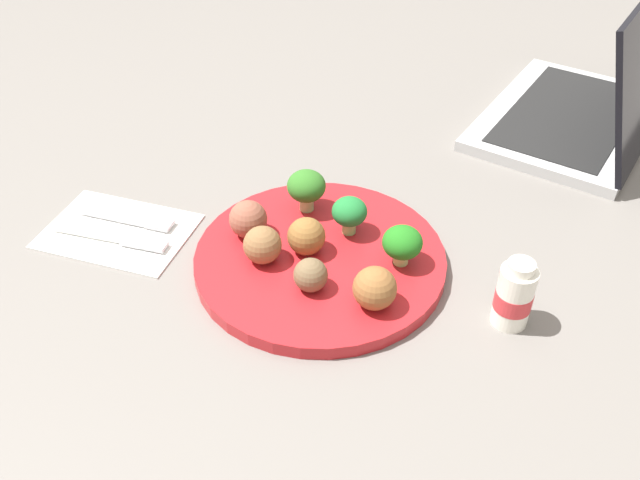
{
  "coord_description": "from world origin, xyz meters",
  "views": [
    {
      "loc": [
        0.19,
        -0.54,
        0.51
      ],
      "look_at": [
        0.0,
        0.0,
        0.04
      ],
      "focal_mm": 38.19,
      "sensor_mm": 36.0,
      "label": 1
    }
  ],
  "objects_px": {
    "knife": "(114,237)",
    "plate": "(320,259)",
    "meatball_mid_left": "(248,219)",
    "laptop": "(590,105)",
    "napkin": "(118,231)",
    "meatball_back_right": "(375,288)",
    "broccoli_floret_back_left": "(349,212)",
    "meatball_back_left": "(262,245)",
    "meatball_center": "(307,235)",
    "broccoli_floret_mid_left": "(402,243)",
    "meatball_near_rim": "(311,275)",
    "broccoli_floret_mid_right": "(306,187)",
    "fork": "(131,220)",
    "yogurt_bottle": "(514,296)"
  },
  "relations": [
    {
      "from": "knife",
      "to": "plate",
      "type": "bearing_deg",
      "value": 9.67
    },
    {
      "from": "meatball_mid_left",
      "to": "laptop",
      "type": "distance_m",
      "value": 0.54
    },
    {
      "from": "napkin",
      "to": "meatball_back_right",
      "type": "bearing_deg",
      "value": -5.95
    },
    {
      "from": "meatball_back_right",
      "to": "broccoli_floret_back_left",
      "type": "bearing_deg",
      "value": 119.32
    },
    {
      "from": "knife",
      "to": "meatball_mid_left",
      "type": "bearing_deg",
      "value": 17.4
    },
    {
      "from": "broccoli_floret_back_left",
      "to": "meatball_back_left",
      "type": "bearing_deg",
      "value": -133.73
    },
    {
      "from": "meatball_back_left",
      "to": "laptop",
      "type": "relative_size",
      "value": 0.12
    },
    {
      "from": "plate",
      "to": "knife",
      "type": "distance_m",
      "value": 0.24
    },
    {
      "from": "plate",
      "to": "napkin",
      "type": "bearing_deg",
      "value": -174.63
    },
    {
      "from": "laptop",
      "to": "plate",
      "type": "bearing_deg",
      "value": -123.03
    },
    {
      "from": "meatball_center",
      "to": "napkin",
      "type": "bearing_deg",
      "value": -173.94
    },
    {
      "from": "meatball_center",
      "to": "meatball_mid_left",
      "type": "bearing_deg",
      "value": 175.88
    },
    {
      "from": "meatball_back_left",
      "to": "meatball_back_right",
      "type": "relative_size",
      "value": 0.93
    },
    {
      "from": "broccoli_floret_mid_left",
      "to": "plate",
      "type": "bearing_deg",
      "value": -170.15
    },
    {
      "from": "broccoli_floret_back_left",
      "to": "meatball_center",
      "type": "distance_m",
      "value": 0.06
    },
    {
      "from": "plate",
      "to": "meatball_center",
      "type": "distance_m",
      "value": 0.03
    },
    {
      "from": "meatball_near_rim",
      "to": "meatball_mid_left",
      "type": "distance_m",
      "value": 0.11
    },
    {
      "from": "knife",
      "to": "broccoli_floret_mid_right",
      "type": "bearing_deg",
      "value": 30.18
    },
    {
      "from": "broccoli_floret_mid_left",
      "to": "meatball_center",
      "type": "bearing_deg",
      "value": -172.35
    },
    {
      "from": "meatball_mid_left",
      "to": "napkin",
      "type": "distance_m",
      "value": 0.17
    },
    {
      "from": "broccoli_floret_back_left",
      "to": "meatball_back_right",
      "type": "bearing_deg",
      "value": -60.68
    },
    {
      "from": "meatball_near_rim",
      "to": "fork",
      "type": "xyz_separation_m",
      "value": [
        -0.25,
        0.05,
        -0.03
      ]
    },
    {
      "from": "meatball_center",
      "to": "meatball_back_right",
      "type": "relative_size",
      "value": 0.94
    },
    {
      "from": "meatball_center",
      "to": "yogurt_bottle",
      "type": "distance_m",
      "value": 0.23
    },
    {
      "from": "broccoli_floret_mid_left",
      "to": "meatball_back_left",
      "type": "distance_m",
      "value": 0.15
    },
    {
      "from": "meatball_center",
      "to": "plate",
      "type": "bearing_deg",
      "value": -4.79
    },
    {
      "from": "plate",
      "to": "fork",
      "type": "relative_size",
      "value": 2.33
    },
    {
      "from": "broccoli_floret_mid_right",
      "to": "laptop",
      "type": "relative_size",
      "value": 0.14
    },
    {
      "from": "broccoli_floret_back_left",
      "to": "meatball_back_right",
      "type": "distance_m",
      "value": 0.12
    },
    {
      "from": "meatball_back_left",
      "to": "fork",
      "type": "relative_size",
      "value": 0.35
    },
    {
      "from": "meatball_near_rim",
      "to": "laptop",
      "type": "distance_m",
      "value": 0.53
    },
    {
      "from": "broccoli_floret_back_left",
      "to": "broccoli_floret_mid_right",
      "type": "xyz_separation_m",
      "value": [
        -0.06,
        0.03,
        0.0
      ]
    },
    {
      "from": "fork",
      "to": "yogurt_bottle",
      "type": "height_order",
      "value": "yogurt_bottle"
    },
    {
      "from": "meatball_back_right",
      "to": "yogurt_bottle",
      "type": "xyz_separation_m",
      "value": [
        0.13,
        0.04,
        -0.0
      ]
    },
    {
      "from": "broccoli_floret_mid_left",
      "to": "napkin",
      "type": "relative_size",
      "value": 0.27
    },
    {
      "from": "laptop",
      "to": "fork",
      "type": "bearing_deg",
      "value": -140.58
    },
    {
      "from": "plate",
      "to": "meatball_back_left",
      "type": "distance_m",
      "value": 0.07
    },
    {
      "from": "meatball_mid_left",
      "to": "meatball_back_left",
      "type": "distance_m",
      "value": 0.05
    },
    {
      "from": "meatball_near_rim",
      "to": "broccoli_floret_mid_left",
      "type": "bearing_deg",
      "value": 41.5
    },
    {
      "from": "plate",
      "to": "meatball_back_right",
      "type": "height_order",
      "value": "meatball_back_right"
    },
    {
      "from": "broccoli_floret_mid_right",
      "to": "yogurt_bottle",
      "type": "relative_size",
      "value": 0.66
    },
    {
      "from": "broccoli_floret_back_left",
      "to": "yogurt_bottle",
      "type": "distance_m",
      "value": 0.2
    },
    {
      "from": "fork",
      "to": "yogurt_bottle",
      "type": "xyz_separation_m",
      "value": [
        0.45,
        -0.01,
        0.03
      ]
    },
    {
      "from": "knife",
      "to": "yogurt_bottle",
      "type": "height_order",
      "value": "yogurt_bottle"
    },
    {
      "from": "napkin",
      "to": "laptop",
      "type": "bearing_deg",
      "value": 40.22
    },
    {
      "from": "meatball_mid_left",
      "to": "meatball_back_left",
      "type": "relative_size",
      "value": 1.03
    },
    {
      "from": "broccoli_floret_back_left",
      "to": "laptop",
      "type": "relative_size",
      "value": 0.13
    },
    {
      "from": "plate",
      "to": "laptop",
      "type": "bearing_deg",
      "value": 56.97
    },
    {
      "from": "yogurt_bottle",
      "to": "meatball_back_left",
      "type": "bearing_deg",
      "value": -177.78
    },
    {
      "from": "fork",
      "to": "knife",
      "type": "height_order",
      "value": "same"
    }
  ]
}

